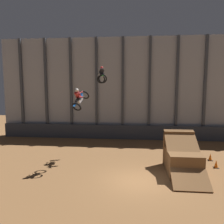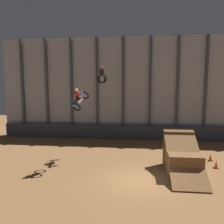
% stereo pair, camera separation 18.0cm
% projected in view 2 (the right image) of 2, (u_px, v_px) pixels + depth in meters
% --- Properties ---
extents(ground_plane, '(60.00, 60.00, 0.00)m').
position_uv_depth(ground_plane, '(136.00, 181.00, 13.91)').
color(ground_plane, brown).
extents(arena_back_wall, '(32.00, 0.40, 11.63)m').
position_uv_depth(arena_back_wall, '(137.00, 88.00, 25.04)').
color(arena_back_wall, '#A3A8B2').
rests_on(arena_back_wall, ground_plane).
extents(lower_barrier, '(31.36, 0.20, 1.61)m').
position_uv_depth(lower_barrier, '(136.00, 132.00, 24.92)').
color(lower_barrier, '#383D47').
rests_on(lower_barrier, ground_plane).
extents(dirt_ramp, '(2.23, 4.75, 2.84)m').
position_uv_depth(dirt_ramp, '(181.00, 158.00, 15.45)').
color(dirt_ramp, brown).
rests_on(dirt_ramp, ground_plane).
extents(rider_bike_left_air, '(1.22, 1.84, 1.69)m').
position_uv_depth(rider_bike_left_air, '(79.00, 98.00, 16.00)').
color(rider_bike_left_air, black).
extents(rider_bike_right_air, '(1.06, 1.79, 1.44)m').
position_uv_depth(rider_bike_right_air, '(102.00, 76.00, 18.56)').
color(rider_bike_right_air, black).
extents(traffic_cone_near_ramp, '(0.36, 0.36, 0.58)m').
position_uv_depth(traffic_cone_near_ramp, '(211.00, 157.00, 17.76)').
color(traffic_cone_near_ramp, black).
rests_on(traffic_cone_near_ramp, ground_plane).
extents(traffic_cone_arena_edge, '(0.36, 0.36, 0.58)m').
position_uv_depth(traffic_cone_arena_edge, '(216.00, 164.00, 16.14)').
color(traffic_cone_arena_edge, black).
rests_on(traffic_cone_arena_edge, ground_plane).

